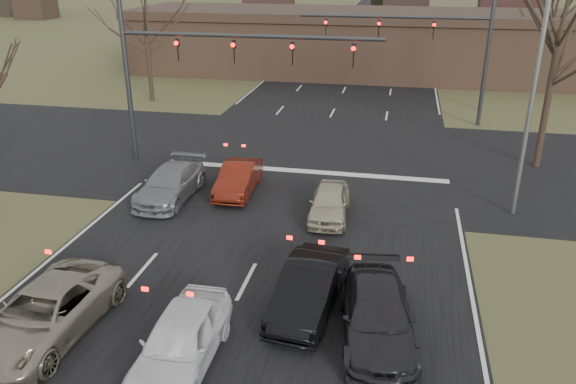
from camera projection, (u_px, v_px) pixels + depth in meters
name	position (u px, v px, depth m)	size (l,w,h in m)	color
ground	(216.00, 341.00, 14.88)	(360.00, 360.00, 0.00)	#4A4E29
road_main	(370.00, 40.00, 69.09)	(14.00, 300.00, 0.02)	black
road_cross	(310.00, 158.00, 28.43)	(200.00, 14.00, 0.02)	black
building	(378.00, 43.00, 47.81)	(42.40, 10.40, 5.30)	brown
mast_arm_near	(191.00, 60.00, 25.63)	(12.12, 0.24, 8.00)	#383A3D
mast_arm_far	(438.00, 39.00, 32.58)	(11.12, 0.24, 8.00)	#383A3D
streetlight_right_near	(531.00, 72.00, 20.13)	(2.34, 0.25, 10.00)	gray
streetlight_right_far	(488.00, 23.00, 35.40)	(2.34, 0.25, 10.00)	gray
car_silver_suv	(46.00, 313.00, 14.87)	(2.31, 5.02, 1.39)	gray
car_white_sedan	(181.00, 340.00, 13.79)	(1.68, 4.18, 1.42)	white
car_black_hatch	(309.00, 287.00, 16.00)	(1.48, 4.26, 1.40)	black
car_charcoal_sedan	(377.00, 316.00, 14.79)	(1.87, 4.59, 1.33)	black
car_grey_ahead	(170.00, 183.00, 23.45)	(1.87, 4.60, 1.33)	gray
car_red_ahead	(238.00, 178.00, 24.06)	(1.36, 3.91, 1.29)	#61190D
car_silver_ahead	(329.00, 202.00, 21.76)	(1.46, 3.63, 1.24)	beige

